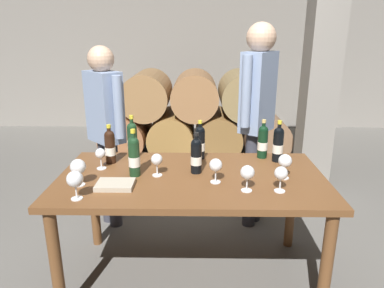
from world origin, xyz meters
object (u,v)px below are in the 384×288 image
wine_bottle_1 (200,142)px  wine_glass_6 (247,173)px  taster_seated_left (106,123)px  dining_table (192,189)px  wine_glass_5 (216,166)px  wine_bottle_2 (134,156)px  wine_bottle_4 (110,146)px  wine_glass_0 (281,174)px  wine_glass_3 (285,162)px  wine_bottle_6 (263,141)px  sommelier_presenting (257,108)px  wine_glass_4 (157,160)px  tasting_notebook (115,185)px  wine_glass_2 (78,167)px  wine_bottle_3 (278,144)px  wine_bottle_5 (196,155)px  wine_glass_1 (75,180)px  wine_glass_7 (100,154)px  wine_bottle_0 (132,140)px

wine_bottle_1 → wine_glass_6: wine_bottle_1 is taller
wine_glass_6 → taster_seated_left: taster_seated_left is taller
dining_table → wine_glass_5: 0.27m
wine_bottle_2 → wine_bottle_4: bearing=132.3°
wine_bottle_4 → wine_glass_6: size_ratio=1.76×
wine_glass_0 → wine_glass_3: 0.21m
wine_bottle_6 → sommelier_presenting: sommelier_presenting is taller
wine_glass_6 → sommelier_presenting: sommelier_presenting is taller
wine_glass_4 → taster_seated_left: bearing=124.9°
tasting_notebook → wine_glass_6: bearing=-3.0°
wine_bottle_1 → wine_glass_2: 0.87m
wine_bottle_3 → taster_seated_left: 1.40m
wine_bottle_5 → sommelier_presenting: size_ratio=0.16×
wine_glass_0 → wine_glass_1: (-1.14, -0.12, 0.01)m
wine_bottle_2 → wine_glass_1: size_ratio=1.87×
wine_bottle_5 → taster_seated_left: (-0.75, 0.66, 0.04)m
wine_bottle_5 → tasting_notebook: bearing=-153.9°
wine_bottle_4 → wine_glass_4: bearing=-33.4°
wine_glass_3 → wine_glass_2: bearing=-174.2°
wine_glass_0 → sommelier_presenting: size_ratio=0.09×
wine_bottle_3 → wine_glass_7: wine_bottle_3 is taller
wine_glass_3 → wine_bottle_1: bearing=145.5°
wine_bottle_1 → wine_glass_3: size_ratio=1.79×
wine_glass_3 → wine_glass_5: 0.44m
wine_bottle_5 → wine_glass_3: 0.56m
wine_glass_2 → wine_glass_7: size_ratio=1.15×
dining_table → wine_glass_3: (0.58, -0.03, 0.20)m
dining_table → wine_bottle_4: wine_bottle_4 is taller
wine_glass_5 → taster_seated_left: taster_seated_left is taller
wine_bottle_4 → wine_glass_3: size_ratio=1.74×
wine_bottle_6 → wine_bottle_5: bearing=-148.1°
sommelier_presenting → wine_glass_6: bearing=-101.7°
wine_glass_6 → wine_glass_4: bearing=158.0°
wine_glass_2 → wine_glass_5: bearing=3.8°
dining_table → wine_glass_2: size_ratio=10.30×
wine_bottle_2 → taster_seated_left: (-0.36, 0.72, 0.03)m
wine_glass_5 → dining_table: bearing=145.7°
wine_bottle_2 → wine_bottle_1: bearing=38.4°
wine_bottle_3 → wine_bottle_4: bearing=-177.6°
wine_bottle_0 → wine_bottle_3: bearing=-3.1°
wine_bottle_6 → taster_seated_left: size_ratio=0.18×
wine_bottle_5 → wine_glass_5: size_ratio=1.77×
wine_bottle_0 → wine_glass_2: wine_bottle_0 is taller
wine_bottle_0 → wine_bottle_1: bearing=-0.4°
wine_glass_3 → wine_glass_6: size_ratio=1.01×
taster_seated_left → dining_table: bearing=-44.9°
wine_bottle_2 → wine_bottle_0: bearing=101.9°
wine_bottle_5 → wine_bottle_6: size_ratio=0.95×
wine_glass_0 → taster_seated_left: size_ratio=0.10×
wine_bottle_5 → wine_glass_7: 0.64m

